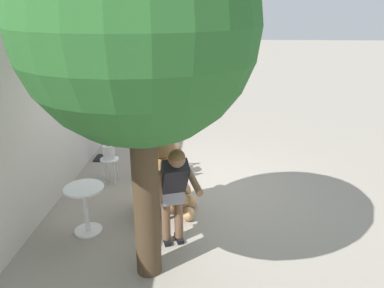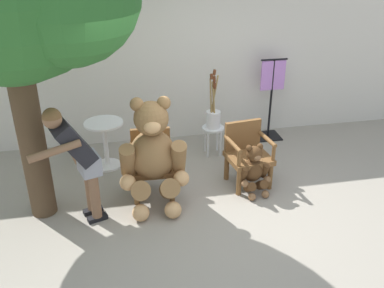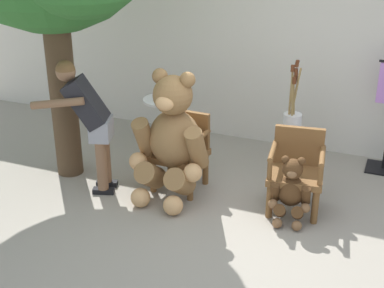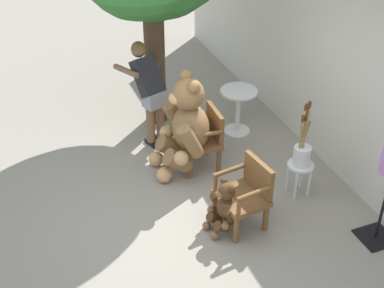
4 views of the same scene
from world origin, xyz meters
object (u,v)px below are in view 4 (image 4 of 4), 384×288
(teddy_bear_large, at_px, (185,125))
(round_side_table, at_px, (238,106))
(white_stool, at_px, (300,171))
(brush_bucket, at_px, (302,151))
(teddy_bear_small, at_px, (225,207))
(person_visitor, at_px, (149,86))
(wooden_chair_left, at_px, (203,137))
(wooden_chair_right, at_px, (246,193))

(teddy_bear_large, relative_size, round_side_table, 1.99)
(white_stool, bearing_deg, brush_bucket, -134.87)
(round_side_table, bearing_deg, white_stool, 2.92)
(teddy_bear_large, height_order, teddy_bear_small, teddy_bear_large)
(teddy_bear_small, relative_size, person_visitor, 0.47)
(teddy_bear_large, xyz_separation_m, round_side_table, (-0.59, 1.08, -0.25))
(wooden_chair_left, height_order, round_side_table, wooden_chair_left)
(person_visitor, xyz_separation_m, white_stool, (1.94, 1.38, -0.55))
(white_stool, distance_m, brush_bucket, 0.30)
(wooden_chair_right, bearing_deg, person_visitor, -167.78)
(teddy_bear_large, xyz_separation_m, person_visitor, (-0.88, -0.22, 0.20))
(teddy_bear_small, distance_m, person_visitor, 2.29)
(wooden_chair_left, height_order, wooden_chair_right, same)
(person_visitor, distance_m, brush_bucket, 2.39)
(person_visitor, bearing_deg, brush_bucket, 35.50)
(wooden_chair_right, height_order, brush_bucket, brush_bucket)
(teddy_bear_small, xyz_separation_m, white_stool, (-0.27, 1.19, 0.01))
(brush_bucket, bearing_deg, teddy_bear_large, -132.12)
(teddy_bear_large, relative_size, brush_bucket, 1.56)
(white_stool, relative_size, round_side_table, 0.64)
(brush_bucket, bearing_deg, round_side_table, -177.14)
(white_stool, distance_m, round_side_table, 1.65)
(person_visitor, xyz_separation_m, round_side_table, (0.30, 1.30, -0.45))
(wooden_chair_left, relative_size, person_visitor, 0.57)
(wooden_chair_right, relative_size, round_side_table, 1.19)
(person_visitor, bearing_deg, white_stool, 35.51)
(brush_bucket, relative_size, round_side_table, 1.27)
(teddy_bear_small, xyz_separation_m, brush_bucket, (-0.27, 1.18, 0.31))
(teddy_bear_large, height_order, brush_bucket, teddy_bear_large)
(teddy_bear_small, relative_size, brush_bucket, 0.77)
(teddy_bear_large, distance_m, white_stool, 1.61)
(teddy_bear_small, distance_m, brush_bucket, 1.25)
(wooden_chair_right, distance_m, teddy_bear_small, 0.30)
(person_visitor, relative_size, brush_bucket, 1.65)
(person_visitor, height_order, brush_bucket, person_visitor)
(wooden_chair_right, distance_m, teddy_bear_large, 1.36)
(teddy_bear_large, height_order, person_visitor, person_visitor)
(teddy_bear_large, xyz_separation_m, white_stool, (1.05, 1.16, -0.34))
(wooden_chair_left, height_order, person_visitor, person_visitor)
(teddy_bear_small, bearing_deg, round_side_table, 150.10)
(teddy_bear_small, xyz_separation_m, round_side_table, (-1.91, 1.10, 0.10))
(teddy_bear_large, relative_size, white_stool, 3.11)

